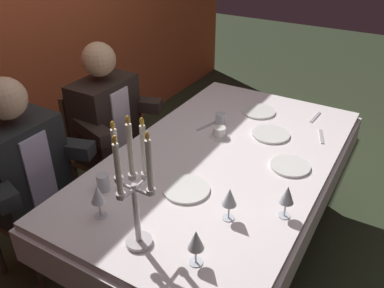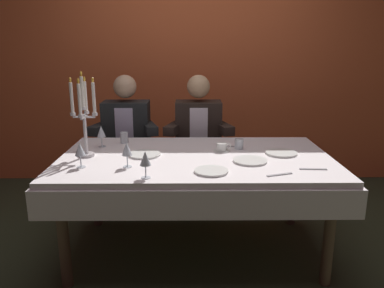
% 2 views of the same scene
% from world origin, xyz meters
% --- Properties ---
extents(ground_plane, '(12.00, 12.00, 0.00)m').
position_xyz_m(ground_plane, '(0.00, 0.00, 0.00)').
color(ground_plane, '#2F3A24').
extents(back_wall, '(6.00, 0.12, 2.70)m').
position_xyz_m(back_wall, '(0.00, 1.66, 1.35)').
color(back_wall, '#D95E33').
rests_on(back_wall, ground_plane).
extents(dining_table, '(1.94, 1.14, 0.74)m').
position_xyz_m(dining_table, '(0.00, 0.00, 0.62)').
color(dining_table, white).
rests_on(dining_table, ground_plane).
extents(candelabra, '(0.19, 0.19, 0.59)m').
position_xyz_m(candelabra, '(-0.77, -0.00, 1.02)').
color(candelabra, silver).
rests_on(candelabra, dining_table).
extents(dinner_plate_0, '(0.21, 0.21, 0.01)m').
position_xyz_m(dinner_plate_0, '(0.09, -0.36, 0.75)').
color(dinner_plate_0, white).
rests_on(dinner_plate_0, dining_table).
extents(dinner_plate_1, '(0.23, 0.23, 0.01)m').
position_xyz_m(dinner_plate_1, '(0.62, 0.04, 0.75)').
color(dinner_plate_1, white).
rests_on(dinner_plate_1, dining_table).
extents(dinner_plate_2, '(0.23, 0.23, 0.01)m').
position_xyz_m(dinner_plate_2, '(0.36, -0.14, 0.75)').
color(dinner_plate_2, white).
rests_on(dinner_plate_2, dining_table).
extents(dinner_plate_3, '(0.23, 0.23, 0.01)m').
position_xyz_m(dinner_plate_3, '(-0.36, 0.02, 0.75)').
color(dinner_plate_3, white).
rests_on(dinner_plate_3, dining_table).
extents(wine_glass_0, '(0.07, 0.07, 0.16)m').
position_xyz_m(wine_glass_0, '(-0.44, -0.25, 0.86)').
color(wine_glass_0, silver).
rests_on(wine_glass_0, dining_table).
extents(wine_glass_1, '(0.07, 0.07, 0.16)m').
position_xyz_m(wine_glass_1, '(-0.74, -0.25, 0.85)').
color(wine_glass_1, silver).
rests_on(wine_glass_1, dining_table).
extents(wine_glass_2, '(0.07, 0.07, 0.16)m').
position_xyz_m(wine_glass_2, '(-0.30, -0.46, 0.86)').
color(wine_glass_2, silver).
rests_on(wine_glass_2, dining_table).
extents(wine_glass_3, '(0.07, 0.07, 0.16)m').
position_xyz_m(wine_glass_3, '(-0.72, 0.25, 0.86)').
color(wine_glass_3, silver).
rests_on(wine_glass_3, dining_table).
extents(water_tumbler_0, '(0.06, 0.06, 0.09)m').
position_xyz_m(water_tumbler_0, '(-0.56, 0.37, 0.78)').
color(water_tumbler_0, silver).
rests_on(water_tumbler_0, dining_table).
extents(water_tumbler_1, '(0.06, 0.06, 0.08)m').
position_xyz_m(water_tumbler_1, '(0.33, 0.18, 0.78)').
color(water_tumbler_1, silver).
rests_on(water_tumbler_1, dining_table).
extents(coffee_cup_0, '(0.13, 0.12, 0.06)m').
position_xyz_m(coffee_cup_0, '(0.20, 0.12, 0.77)').
color(coffee_cup_0, white).
rests_on(coffee_cup_0, dining_table).
extents(fork_0, '(0.17, 0.03, 0.01)m').
position_xyz_m(fork_0, '(0.74, -0.31, 0.74)').
color(fork_0, '#B7B7BC').
rests_on(fork_0, dining_table).
extents(fork_1, '(0.17, 0.07, 0.01)m').
position_xyz_m(fork_1, '(0.50, -0.41, 0.74)').
color(fork_1, '#B7B7BC').
rests_on(fork_1, dining_table).
extents(knife_2, '(0.19, 0.07, 0.01)m').
position_xyz_m(knife_2, '(0.28, 0.24, 0.74)').
color(knife_2, '#B7B7BC').
rests_on(knife_2, dining_table).
extents(seated_diner_0, '(0.63, 0.48, 1.24)m').
position_xyz_m(seated_diner_0, '(-0.63, 0.89, 0.74)').
color(seated_diner_0, brown).
rests_on(seated_diner_0, ground_plane).
extents(seated_diner_1, '(0.63, 0.48, 1.24)m').
position_xyz_m(seated_diner_1, '(0.04, 0.89, 0.74)').
color(seated_diner_1, brown).
rests_on(seated_diner_1, ground_plane).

